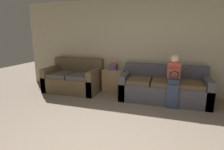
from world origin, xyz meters
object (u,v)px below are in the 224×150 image
couch_main (163,88)px  book_stack (114,67)px  couch_side (74,79)px  child_left_seated (173,78)px  side_shelf (113,80)px

couch_main → book_stack: 1.46m
couch_side → child_left_seated: 2.76m
child_left_seated → side_shelf: size_ratio=1.85×
child_left_seated → book_stack: child_left_seated is taller
couch_main → child_left_seated: bearing=-60.8°
child_left_seated → couch_main: bearing=119.2°
couch_side → side_shelf: 1.16m
side_shelf → couch_side: bearing=-167.8°
couch_main → couch_side: bearing=179.4°
side_shelf → book_stack: 0.40m
child_left_seated → book_stack: 1.70m
couch_side → couch_main: bearing=-0.6°
book_stack → side_shelf: bearing=117.8°
couch_main → side_shelf: couch_main is taller
couch_side → book_stack: 1.22m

